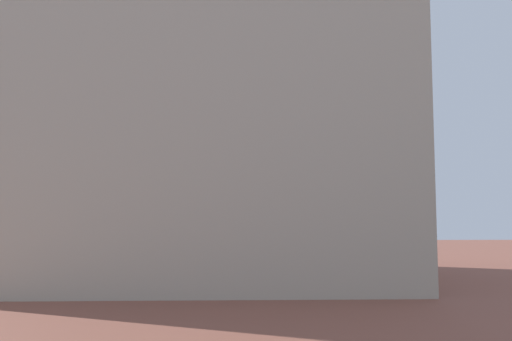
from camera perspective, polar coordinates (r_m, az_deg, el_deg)
name	(u,v)px	position (r m, az deg, el deg)	size (l,w,h in m)	color
landmark_building	(201,79)	(31.59, -6.39, 10.42)	(23.99, 15.57, 41.14)	#B2A893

